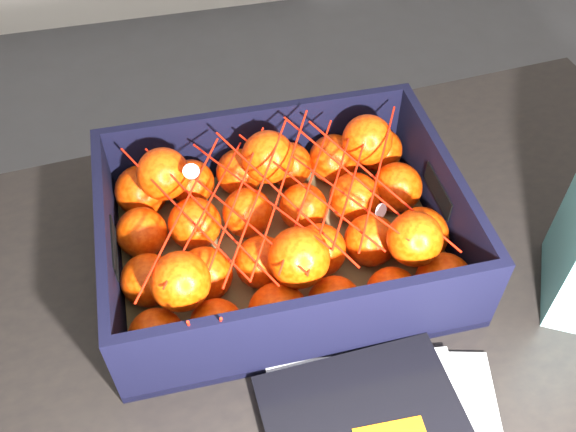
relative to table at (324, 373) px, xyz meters
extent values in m
plane|color=#3C3C3E|center=(0.08, 0.28, -0.65)|extent=(3.50, 3.50, 0.00)
cube|color=black|center=(0.00, 0.00, 0.08)|extent=(1.26, 0.89, 0.04)
cylinder|color=black|center=(0.55, 0.35, -0.30)|extent=(0.06, 0.06, 0.71)
cube|color=brown|center=(-0.03, 0.13, 0.10)|extent=(0.43, 0.33, 0.01)
cube|color=black|center=(-0.03, 0.28, 0.16)|extent=(0.43, 0.01, 0.12)
cube|color=black|center=(-0.03, -0.03, 0.16)|extent=(0.43, 0.01, 0.12)
cube|color=black|center=(-0.24, 0.13, 0.16)|extent=(0.01, 0.30, 0.12)
cube|color=black|center=(0.18, 0.13, 0.16)|extent=(0.01, 0.30, 0.12)
sphere|color=red|center=(-0.20, 0.01, 0.14)|extent=(0.06, 0.06, 0.06)
sphere|color=red|center=(-0.20, 0.09, 0.14)|extent=(0.06, 0.06, 0.06)
sphere|color=red|center=(-0.20, 0.17, 0.14)|extent=(0.06, 0.06, 0.06)
sphere|color=red|center=(-0.19, 0.24, 0.14)|extent=(0.07, 0.07, 0.07)
sphere|color=red|center=(-0.13, 0.01, 0.14)|extent=(0.06, 0.06, 0.06)
sphere|color=red|center=(-0.13, 0.08, 0.14)|extent=(0.07, 0.07, 0.07)
sphere|color=red|center=(-0.13, 0.17, 0.14)|extent=(0.07, 0.07, 0.07)
sphere|color=red|center=(-0.13, 0.24, 0.14)|extent=(0.06, 0.06, 0.06)
sphere|color=red|center=(-0.06, 0.01, 0.14)|extent=(0.07, 0.07, 0.07)
sphere|color=red|center=(-0.06, 0.09, 0.14)|extent=(0.07, 0.07, 0.07)
sphere|color=red|center=(-0.06, 0.17, 0.14)|extent=(0.07, 0.07, 0.07)
sphere|color=red|center=(-0.06, 0.25, 0.14)|extent=(0.06, 0.06, 0.06)
sphere|color=red|center=(0.01, 0.01, 0.14)|extent=(0.06, 0.06, 0.06)
sphere|color=red|center=(0.01, 0.09, 0.14)|extent=(0.07, 0.07, 0.07)
sphere|color=red|center=(0.01, 0.16, 0.14)|extent=(0.06, 0.06, 0.06)
sphere|color=red|center=(0.01, 0.24, 0.14)|extent=(0.06, 0.06, 0.06)
sphere|color=red|center=(0.08, 0.01, 0.14)|extent=(0.06, 0.06, 0.06)
sphere|color=red|center=(0.08, 0.09, 0.14)|extent=(0.07, 0.07, 0.07)
sphere|color=red|center=(0.08, 0.16, 0.14)|extent=(0.07, 0.07, 0.07)
sphere|color=red|center=(0.07, 0.24, 0.14)|extent=(0.07, 0.07, 0.07)
sphere|color=red|center=(0.14, 0.01, 0.14)|extent=(0.07, 0.07, 0.07)
sphere|color=red|center=(0.14, 0.08, 0.14)|extent=(0.07, 0.07, 0.07)
sphere|color=red|center=(0.14, 0.17, 0.14)|extent=(0.07, 0.07, 0.07)
sphere|color=red|center=(0.14, 0.25, 0.14)|extent=(0.06, 0.06, 0.06)
sphere|color=red|center=(-0.16, 0.04, 0.20)|extent=(0.07, 0.07, 0.07)
sphere|color=red|center=(-0.16, 0.21, 0.20)|extent=(0.07, 0.07, 0.07)
sphere|color=red|center=(-0.03, 0.04, 0.20)|extent=(0.07, 0.07, 0.07)
sphere|color=red|center=(-0.03, 0.21, 0.20)|extent=(0.07, 0.07, 0.07)
sphere|color=red|center=(0.11, 0.04, 0.20)|extent=(0.06, 0.06, 0.06)
sphere|color=red|center=(0.11, 0.22, 0.20)|extent=(0.07, 0.07, 0.07)
cylinder|color=red|center=(-0.15, 0.13, 0.21)|extent=(0.12, 0.23, 0.02)
cylinder|color=red|center=(-0.12, 0.12, 0.21)|extent=(0.12, 0.23, 0.02)
cylinder|color=red|center=(-0.09, 0.12, 0.21)|extent=(0.12, 0.23, 0.02)
cylinder|color=red|center=(-0.06, 0.14, 0.22)|extent=(0.12, 0.23, 0.03)
cylinder|color=red|center=(-0.03, 0.12, 0.22)|extent=(0.12, 0.23, 0.03)
cylinder|color=red|center=(0.00, 0.13, 0.22)|extent=(0.12, 0.23, 0.00)
cylinder|color=red|center=(0.03, 0.14, 0.21)|extent=(0.12, 0.23, 0.02)
cylinder|color=red|center=(0.06, 0.13, 0.22)|extent=(0.12, 0.23, 0.03)
cylinder|color=red|center=(0.09, 0.12, 0.21)|extent=(0.12, 0.23, 0.03)
cylinder|color=red|center=(-0.15, 0.12, 0.22)|extent=(0.12, 0.23, 0.00)
cylinder|color=red|center=(-0.12, 0.13, 0.21)|extent=(0.12, 0.23, 0.03)
cylinder|color=red|center=(-0.09, 0.12, 0.21)|extent=(0.12, 0.23, 0.03)
cylinder|color=red|center=(-0.06, 0.13, 0.22)|extent=(0.12, 0.23, 0.02)
cylinder|color=red|center=(-0.03, 0.13, 0.22)|extent=(0.12, 0.23, 0.04)
cylinder|color=red|center=(0.00, 0.12, 0.22)|extent=(0.12, 0.23, 0.00)
cylinder|color=red|center=(0.03, 0.12, 0.21)|extent=(0.12, 0.23, 0.00)
cylinder|color=red|center=(0.06, 0.13, 0.22)|extent=(0.12, 0.23, 0.03)
cylinder|color=red|center=(0.09, 0.13, 0.22)|extent=(0.12, 0.23, 0.00)
cylinder|color=red|center=(-0.16, -0.02, 0.19)|extent=(0.00, 0.03, 0.09)
cylinder|color=red|center=(-0.13, -0.02, 0.19)|extent=(0.01, 0.04, 0.08)
camera|label=1|loc=(-0.14, -0.38, 0.76)|focal=39.67mm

